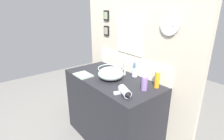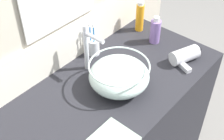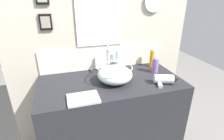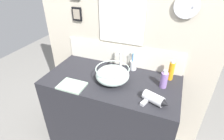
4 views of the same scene
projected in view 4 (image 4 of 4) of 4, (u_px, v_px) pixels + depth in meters
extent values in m
cube|color=#232328|center=(111.00, 114.00, 1.80)|extent=(1.21, 0.61, 0.86)
cube|color=beige|center=(124.00, 27.00, 1.64)|extent=(1.78, 0.06, 2.50)
cube|color=silver|center=(122.00, 55.00, 1.76)|extent=(1.19, 0.02, 0.22)
cube|color=white|center=(122.00, 18.00, 1.58)|extent=(0.37, 0.01, 0.40)
cube|color=white|center=(121.00, 19.00, 1.57)|extent=(0.43, 0.01, 0.46)
cylinder|color=silver|center=(187.00, 6.00, 1.32)|extent=(0.19, 0.01, 0.19)
cylinder|color=silver|center=(194.00, 6.00, 1.32)|extent=(0.01, 0.06, 0.01)
cube|color=black|center=(77.00, 14.00, 1.72)|extent=(0.10, 0.02, 0.13)
cube|color=gray|center=(76.00, 14.00, 1.71)|extent=(0.07, 0.01, 0.09)
ellipsoid|color=silver|center=(112.00, 75.00, 1.51)|extent=(0.29, 0.29, 0.14)
torus|color=silver|center=(112.00, 69.00, 1.48)|extent=(0.29, 0.29, 0.01)
torus|color=#B2B7BC|center=(112.00, 81.00, 1.54)|extent=(0.11, 0.11, 0.01)
cylinder|color=silver|center=(121.00, 60.00, 1.66)|extent=(0.02, 0.02, 0.23)
cylinder|color=silver|center=(119.00, 52.00, 1.56)|extent=(0.02, 0.12, 0.02)
cylinder|color=silver|center=(121.00, 47.00, 1.59)|extent=(0.02, 0.02, 0.03)
cylinder|color=silver|center=(153.00, 98.00, 1.30)|extent=(0.17, 0.13, 0.08)
cone|color=black|center=(165.00, 104.00, 1.24)|extent=(0.07, 0.08, 0.07)
cube|color=silver|center=(145.00, 102.00, 1.30)|extent=(0.06, 0.09, 0.02)
cylinder|color=silver|center=(133.00, 65.00, 1.71)|extent=(0.06, 0.06, 0.09)
cylinder|color=white|center=(135.00, 61.00, 1.68)|extent=(0.01, 0.01, 0.17)
cube|color=white|center=(136.00, 52.00, 1.63)|extent=(0.01, 0.01, 0.02)
cylinder|color=blue|center=(133.00, 60.00, 1.69)|extent=(0.01, 0.01, 0.17)
cube|color=white|center=(133.00, 52.00, 1.64)|extent=(0.01, 0.01, 0.02)
cylinder|color=blue|center=(132.00, 61.00, 1.67)|extent=(0.01, 0.01, 0.18)
cube|color=white|center=(133.00, 52.00, 1.62)|extent=(0.01, 0.01, 0.02)
cylinder|color=#8C6BB2|center=(164.00, 80.00, 1.45)|extent=(0.06, 0.06, 0.14)
cylinder|color=silver|center=(165.00, 72.00, 1.40)|extent=(0.03, 0.03, 0.03)
cylinder|color=orange|center=(171.00, 71.00, 1.54)|extent=(0.05, 0.05, 0.17)
cylinder|color=silver|center=(173.00, 62.00, 1.49)|extent=(0.04, 0.04, 0.02)
cube|color=#99B29E|center=(72.00, 86.00, 1.48)|extent=(0.22, 0.17, 0.02)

